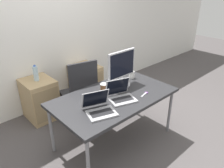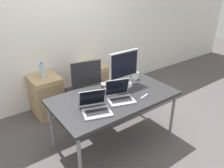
{
  "view_description": "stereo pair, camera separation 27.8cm",
  "coord_description": "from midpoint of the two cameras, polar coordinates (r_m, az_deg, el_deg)",
  "views": [
    {
      "loc": [
        -1.7,
        -1.8,
        2.09
      ],
      "look_at": [
        0.0,
        0.05,
        0.88
      ],
      "focal_mm": 35.0,
      "sensor_mm": 36.0,
      "label": 1
    },
    {
      "loc": [
        -1.48,
        -1.98,
        2.09
      ],
      "look_at": [
        0.0,
        0.05,
        0.88
      ],
      "focal_mm": 35.0,
      "sensor_mm": 36.0,
      "label": 2
    }
  ],
  "objects": [
    {
      "name": "laptop_right",
      "position": [
        2.72,
        4.97,
        -3.15
      ],
      "size": [
        0.38,
        0.37,
        0.25
      ],
      "color": "#ADADB2",
      "rests_on": "desk"
    },
    {
      "name": "laptop_left",
      "position": [
        2.47,
        -1.13,
        -6.23
      ],
      "size": [
        0.38,
        0.4,
        0.24
      ],
      "color": "#ADADB2",
      "rests_on": "desk"
    },
    {
      "name": "mouse",
      "position": [
        2.85,
        2.39,
        -2.41
      ],
      "size": [
        0.05,
        0.07,
        0.03
      ],
      "color": "silver",
      "rests_on": "desk"
    },
    {
      "name": "coffee_cup_brown",
      "position": [
        2.91,
        0.74,
        -0.91
      ],
      "size": [
        0.09,
        0.09,
        0.11
      ],
      "color": "brown",
      "rests_on": "desk"
    },
    {
      "name": "cabinet_right",
      "position": [
        4.13,
        -3.03,
        0.57
      ],
      "size": [
        0.45,
        0.52,
        0.67
      ],
      "color": "tan",
      "rests_on": "ground_plane"
    },
    {
      "name": "monitor",
      "position": [
        3.0,
        5.75,
        3.83
      ],
      "size": [
        0.47,
        0.25,
        0.5
      ],
      "color": "#B7B7BC",
      "rests_on": "desk"
    },
    {
      "name": "cabinet_left",
      "position": [
        3.76,
        -14.77,
        -2.96
      ],
      "size": [
        0.45,
        0.52,
        0.67
      ],
      "color": "tan",
      "rests_on": "ground_plane"
    },
    {
      "name": "scissors",
      "position": [
        2.86,
        11.42,
        -3.09
      ],
      "size": [
        0.17,
        0.07,
        0.01
      ],
      "color": "#B2B2B7",
      "rests_on": "desk"
    },
    {
      "name": "coffee_cup_white",
      "position": [
        3.3,
        8.6,
        2.15
      ],
      "size": [
        0.08,
        0.08,
        0.11
      ],
      "color": "white",
      "rests_on": "desk"
    },
    {
      "name": "office_chair",
      "position": [
        3.52,
        -5.07,
        -3.36
      ],
      "size": [
        0.57,
        0.6,
        1.05
      ],
      "color": "#232326",
      "rests_on": "ground_plane"
    },
    {
      "name": "ground_plane",
      "position": [
        3.23,
        3.03,
        -14.52
      ],
      "size": [
        14.0,
        14.0,
        0.0
      ],
      "primitive_type": "plane",
      "color": "#514C4C"
    },
    {
      "name": "water_bottle",
      "position": [
        3.58,
        -15.59,
        3.44
      ],
      "size": [
        0.08,
        0.08,
        0.25
      ],
      "color": "silver",
      "rests_on": "cabinet_left"
    },
    {
      "name": "desk",
      "position": [
        2.84,
        3.35,
        -3.95
      ],
      "size": [
        1.6,
        0.9,
        0.73
      ],
      "color": "#28282B",
      "rests_on": "ground_plane"
    },
    {
      "name": "wall_back",
      "position": [
        3.87,
        -11.47,
        13.49
      ],
      "size": [
        10.0,
        0.05,
        2.6
      ],
      "color": "white",
      "rests_on": "ground_plane"
    }
  ]
}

